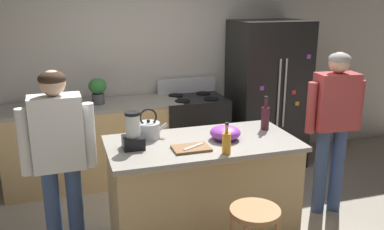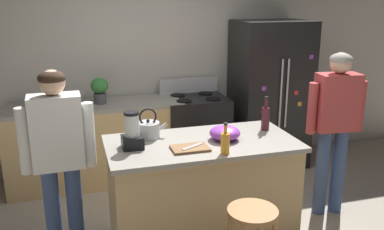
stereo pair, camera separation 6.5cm
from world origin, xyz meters
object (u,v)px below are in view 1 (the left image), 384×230
object	(u,v)px
bottle_wine	(265,117)
bottle_soda	(226,142)
potted_plant	(98,89)
tea_kettle	(149,129)
person_by_sink_right	(334,118)
bar_stool	(254,230)
person_by_island_left	(59,149)
refrigerator	(267,94)
cutting_board	(191,148)
blender_appliance	(133,133)
kitchen_island	(202,192)
chef_knife	(194,146)
mixing_bowl	(225,133)
stove_range	(193,134)

from	to	relation	value
bottle_wine	bottle_soda	xyz separation A→B (m)	(-0.57, -0.47, -0.02)
potted_plant	tea_kettle	bearing A→B (deg)	-76.86
person_by_sink_right	bar_stool	bearing A→B (deg)	-144.03
person_by_island_left	bottle_wine	size ratio (longest dim) A/B	5.10
bar_stool	person_by_island_left	bearing A→B (deg)	144.62
bottle_wine	bar_stool	bearing A→B (deg)	-119.75
bottle_wine	tea_kettle	distance (m)	1.08
refrigerator	bottle_wine	bearing A→B (deg)	-118.21
cutting_board	bottle_soda	bearing A→B (deg)	-36.06
cutting_board	bottle_wine	bearing A→B (deg)	20.09
blender_appliance	bottle_wine	size ratio (longest dim) A/B	0.97
blender_appliance	tea_kettle	bearing A→B (deg)	50.51
bar_stool	cutting_board	distance (m)	0.81
potted_plant	cutting_board	size ratio (longest dim) A/B	1.00
kitchen_island	bottle_wine	world-z (taller)	bottle_wine
refrigerator	potted_plant	distance (m)	2.13
bar_stool	kitchen_island	bearing A→B (deg)	98.54
refrigerator	bottle_soda	world-z (taller)	refrigerator
person_by_sink_right	potted_plant	xyz separation A→B (m)	(-2.13, 1.42, 0.13)
person_by_sink_right	chef_knife	world-z (taller)	person_by_sink_right
person_by_island_left	bar_stool	xyz separation A→B (m)	(1.29, -0.92, -0.42)
potted_plant	mixing_bowl	bearing A→B (deg)	-59.19
tea_kettle	chef_knife	size ratio (longest dim) A/B	1.25
refrigerator	person_by_sink_right	bearing A→B (deg)	-89.52
bottle_soda	cutting_board	distance (m)	0.30
mixing_bowl	person_by_sink_right	bearing A→B (deg)	6.70
stove_range	bar_stool	size ratio (longest dim) A/B	1.60
refrigerator	bottle_soda	xyz separation A→B (m)	(-1.30, -1.83, 0.12)
cutting_board	person_by_island_left	bearing A→B (deg)	164.92
mixing_bowl	cutting_board	xyz separation A→B (m)	(-0.35, -0.14, -0.05)
potted_plant	blender_appliance	xyz separation A→B (m)	(0.14, -1.54, -0.04)
refrigerator	bottle_wine	xyz separation A→B (m)	(-0.73, -1.36, 0.14)
blender_appliance	bar_stool	bearing A→B (deg)	-48.75
kitchen_island	potted_plant	world-z (taller)	potted_plant
blender_appliance	bottle_soda	distance (m)	0.76
kitchen_island	stove_range	world-z (taller)	stove_range
kitchen_island	person_by_sink_right	xyz separation A→B (m)	(1.40, 0.13, 0.52)
blender_appliance	chef_knife	distance (m)	0.50
refrigerator	chef_knife	bearing A→B (deg)	-132.49
kitchen_island	bar_stool	bearing A→B (deg)	-81.46
person_by_island_left	mixing_bowl	xyz separation A→B (m)	(1.38, -0.13, 0.04)
stove_range	bottle_soda	distance (m)	1.96
bar_stool	tea_kettle	world-z (taller)	tea_kettle
bottle_soda	bottle_wine	bearing A→B (deg)	39.24
person_by_island_left	stove_range	bearing A→B (deg)	41.83
cutting_board	chef_knife	xyz separation A→B (m)	(0.02, 0.00, 0.01)
refrigerator	stove_range	world-z (taller)	refrigerator
bottle_wine	tea_kettle	world-z (taller)	bottle_wine
stove_range	potted_plant	distance (m)	1.30
potted_plant	tea_kettle	distance (m)	1.37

